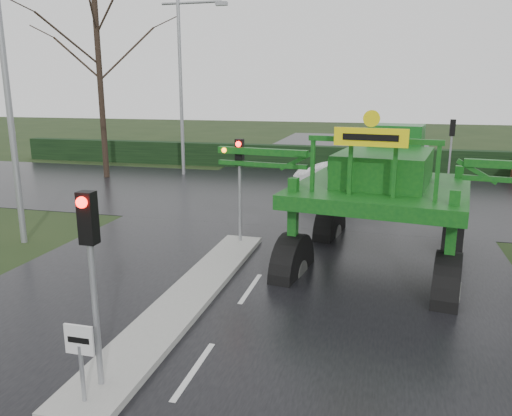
% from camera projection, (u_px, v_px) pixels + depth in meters
% --- Properties ---
extents(ground, '(140.00, 140.00, 0.00)m').
position_uv_depth(ground, '(194.00, 371.00, 9.20)').
color(ground, black).
rests_on(ground, ground).
extents(road_main, '(14.00, 80.00, 0.02)m').
position_uv_depth(road_main, '(292.00, 228.00, 18.61)').
color(road_main, black).
rests_on(road_main, ground).
extents(road_cross, '(80.00, 12.00, 0.02)m').
position_uv_depth(road_cross, '(315.00, 195.00, 24.26)').
color(road_cross, black).
rests_on(road_cross, ground).
extents(median_island, '(1.20, 10.00, 0.16)m').
position_uv_depth(median_island, '(189.00, 296.00, 12.32)').
color(median_island, gray).
rests_on(median_island, ground).
extents(hedge_row, '(44.00, 0.90, 1.50)m').
position_uv_depth(hedge_row, '(333.00, 158.00, 31.62)').
color(hedge_row, black).
rests_on(hedge_row, ground).
extents(keep_left_sign, '(0.50, 0.07, 1.35)m').
position_uv_depth(keep_left_sign, '(80.00, 351.00, 7.86)').
color(keep_left_sign, gray).
rests_on(keep_left_sign, ground).
extents(traffic_signal_near, '(0.26, 0.33, 3.52)m').
position_uv_depth(traffic_signal_near, '(90.00, 249.00, 7.96)').
color(traffic_signal_near, gray).
rests_on(traffic_signal_near, ground).
extents(traffic_signal_mid, '(0.26, 0.33, 3.52)m').
position_uv_depth(traffic_signal_mid, '(240.00, 168.00, 15.96)').
color(traffic_signal_mid, gray).
rests_on(traffic_signal_mid, ground).
extents(traffic_signal_far, '(0.26, 0.33, 3.52)m').
position_uv_depth(traffic_signal_far, '(452.00, 138.00, 25.85)').
color(traffic_signal_far, gray).
rests_on(traffic_signal_far, ground).
extents(street_light_left_near, '(3.85, 0.30, 10.00)m').
position_uv_depth(street_light_left_near, '(12.00, 58.00, 15.44)').
color(street_light_left_near, gray).
rests_on(street_light_left_near, ground).
extents(street_light_left_far, '(3.85, 0.30, 10.00)m').
position_uv_depth(street_light_left_far, '(185.00, 72.00, 28.62)').
color(street_light_left_far, gray).
rests_on(street_light_left_far, ground).
extents(tree_left_far, '(7.70, 7.70, 13.26)m').
position_uv_depth(tree_left_far, '(98.00, 50.00, 27.51)').
color(tree_left_far, black).
rests_on(tree_left_far, ground).
extents(crop_sprayer, '(10.13, 6.99, 5.71)m').
position_uv_depth(crop_sprayer, '(297.00, 177.00, 13.72)').
color(crop_sprayer, black).
rests_on(crop_sprayer, ground).
extents(white_sedan, '(4.97, 1.92, 1.62)m').
position_uv_depth(white_sedan, '(346.00, 198.00, 23.78)').
color(white_sedan, silver).
rests_on(white_sedan, ground).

